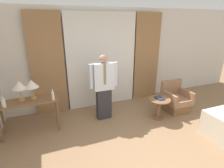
# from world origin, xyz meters

# --- Properties ---
(wall_back) EXTENTS (10.00, 0.06, 2.70)m
(wall_back) POSITION_xyz_m (0.00, 2.84, 1.35)
(wall_back) COLOR silver
(wall_back) RESTS_ON ground_plane
(curtain_sheer_center) EXTENTS (1.95, 0.06, 2.58)m
(curtain_sheer_center) POSITION_xyz_m (0.00, 2.71, 1.29)
(curtain_sheer_center) COLOR white
(curtain_sheer_center) RESTS_ON ground_plane
(curtain_drape_left) EXTENTS (0.82, 0.06, 2.58)m
(curtain_drape_left) POSITION_xyz_m (-1.42, 2.71, 1.29)
(curtain_drape_left) COLOR #997047
(curtain_drape_left) RESTS_ON ground_plane
(curtain_drape_right) EXTENTS (0.82, 0.06, 2.58)m
(curtain_drape_right) POSITION_xyz_m (1.42, 2.71, 1.29)
(curtain_drape_right) COLOR #997047
(curtain_drape_right) RESTS_ON ground_plane
(desk) EXTENTS (1.25, 0.45, 0.76)m
(desk) POSITION_xyz_m (-1.92, 1.94, 0.63)
(desk) COLOR brown
(desk) RESTS_ON ground_plane
(table_lamp_left) EXTENTS (0.29, 0.29, 0.43)m
(table_lamp_left) POSITION_xyz_m (-2.03, 2.01, 1.09)
(table_lamp_left) COLOR tan
(table_lamp_left) RESTS_ON desk
(table_lamp_right) EXTENTS (0.29, 0.29, 0.43)m
(table_lamp_right) POSITION_xyz_m (-1.80, 2.01, 1.09)
(table_lamp_right) COLOR tan
(table_lamp_right) RESTS_ON desk
(bottle_near_edge) EXTENTS (0.06, 0.06, 0.24)m
(bottle_near_edge) POSITION_xyz_m (-1.41, 1.79, 0.85)
(bottle_near_edge) COLOR silver
(bottle_near_edge) RESTS_ON desk
(bottle_by_lamp) EXTENTS (0.07, 0.07, 0.22)m
(bottle_by_lamp) POSITION_xyz_m (-2.32, 1.79, 0.85)
(bottle_by_lamp) COLOR silver
(bottle_by_lamp) RESTS_ON desk
(person) EXTENTS (0.71, 0.23, 1.62)m
(person) POSITION_xyz_m (-0.23, 1.93, 0.87)
(person) COLOR #2D2D33
(person) RESTS_ON ground_plane
(armchair) EXTENTS (0.64, 0.64, 0.81)m
(armchair) POSITION_xyz_m (1.72, 1.59, 0.30)
(armchair) COLOR brown
(armchair) RESTS_ON ground_plane
(side_table) EXTENTS (0.55, 0.55, 0.53)m
(side_table) POSITION_xyz_m (1.05, 1.42, 0.36)
(side_table) COLOR brown
(side_table) RESTS_ON ground_plane
(book) EXTENTS (0.16, 0.23, 0.03)m
(book) POSITION_xyz_m (1.06, 1.43, 0.54)
(book) COLOR #2D334C
(book) RESTS_ON side_table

